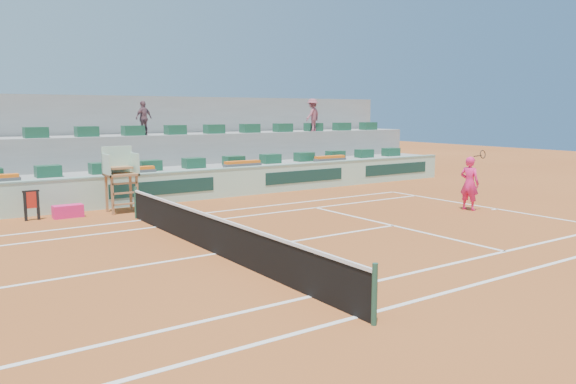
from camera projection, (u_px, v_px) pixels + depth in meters
name	position (u px, v px, depth m)	size (l,w,h in m)	color
ground	(216.00, 254.00, 14.53)	(90.00, 90.00, 0.00)	brown
seating_tier_lower	(96.00, 186.00, 23.17)	(36.00, 4.00, 1.20)	gray
seating_tier_upper	(85.00, 166.00, 24.37)	(36.00, 2.40, 2.60)	gray
stadium_back_wall	(74.00, 144.00, 25.55)	(36.00, 0.40, 4.40)	gray
player_bag	(68.00, 211.00, 19.48)	(0.99, 0.44, 0.44)	#F72070
spectator_mid	(144.00, 118.00, 24.88)	(0.90, 0.37, 1.53)	#754E59
spectator_right	(313.00, 115.00, 29.94)	(1.12, 0.65, 1.74)	#924955
court_lines	(216.00, 254.00, 14.53)	(23.89, 11.09, 0.01)	white
tennis_net	(215.00, 234.00, 14.45)	(0.10, 11.97, 1.10)	black
advertising_hoarding	(113.00, 191.00, 21.38)	(36.00, 0.34, 1.26)	#AAD6BC
umpire_chair	(120.00, 170.00, 20.42)	(1.10, 0.90, 2.40)	#925F37
seat_row_lower	(101.00, 168.00, 22.32)	(32.90, 0.60, 0.44)	#194C32
seat_row_upper	(87.00, 131.00, 23.67)	(32.90, 0.60, 0.44)	#194C32
flower_planters	(67.00, 175.00, 20.84)	(26.80, 0.36, 0.28)	#535353
towel_rack	(31.00, 203.00, 18.92)	(0.53, 0.09, 1.03)	black
tennis_player	(469.00, 183.00, 20.87)	(0.60, 0.97, 2.28)	#F72070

